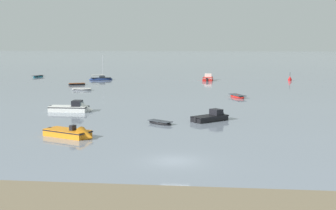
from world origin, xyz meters
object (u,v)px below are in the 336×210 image
object	(u,v)px
rowboat_moored_0	(160,123)
sailboat_moored_0	(101,79)
motorboat_moored_4	(208,79)
motorboat_moored_0	(75,109)
motorboat_moored_3	(74,135)
rowboat_moored_6	(82,90)
channel_buoy	(290,79)
rowboat_moored_3	(38,76)
rowboat_moored_1	(237,96)
rowboat_moored_4	(77,84)
motorboat_moored_2	(215,118)

from	to	relation	value
rowboat_moored_0	sailboat_moored_0	world-z (taller)	sailboat_moored_0
motorboat_moored_4	sailboat_moored_0	xyz separation A→B (m)	(-27.56, -2.78, -0.09)
motorboat_moored_0	motorboat_moored_3	bearing A→B (deg)	-74.00
rowboat_moored_6	channel_buoy	distance (m)	53.93
motorboat_moored_3	rowboat_moored_3	world-z (taller)	motorboat_moored_3
motorboat_moored_0	rowboat_moored_0	size ratio (longest dim) A/B	1.84
rowboat_moored_1	rowboat_moored_4	distance (m)	41.20
rowboat_moored_0	rowboat_moored_6	bearing A→B (deg)	-26.66
sailboat_moored_0	rowboat_moored_3	world-z (taller)	sailboat_moored_0
rowboat_moored_4	channel_buoy	world-z (taller)	channel_buoy
motorboat_moored_0	motorboat_moored_4	distance (m)	58.93
rowboat_moored_1	motorboat_moored_2	bearing A→B (deg)	146.35
rowboat_moored_1	channel_buoy	world-z (taller)	channel_buoy
sailboat_moored_0	motorboat_moored_0	bearing A→B (deg)	-100.10
motorboat_moored_3	channel_buoy	distance (m)	81.34
motorboat_moored_2	sailboat_moored_0	world-z (taller)	sailboat_moored_0
motorboat_moored_3	rowboat_moored_6	world-z (taller)	motorboat_moored_3
rowboat_moored_0	rowboat_moored_1	distance (m)	30.12
motorboat_moored_0	motorboat_moored_4	world-z (taller)	motorboat_moored_4
motorboat_moored_3	rowboat_moored_4	world-z (taller)	motorboat_moored_3
rowboat_moored_0	rowboat_moored_6	distance (m)	42.43
motorboat_moored_3	rowboat_moored_1	size ratio (longest dim) A/B	1.32
rowboat_moored_3	rowboat_moored_4	bearing A→B (deg)	53.36
rowboat_moored_0	rowboat_moored_1	world-z (taller)	rowboat_moored_1
motorboat_moored_2	motorboat_moored_4	size ratio (longest dim) A/B	0.80
motorboat_moored_2	rowboat_moored_1	bearing A→B (deg)	38.13
sailboat_moored_0	rowboat_moored_3	bearing A→B (deg)	138.36
rowboat_moored_0	channel_buoy	world-z (taller)	channel_buoy
motorboat_moored_2	channel_buoy	size ratio (longest dim) A/B	2.36
motorboat_moored_3	channel_buoy	xyz separation A→B (m)	(33.31, 74.21, 0.18)
channel_buoy	rowboat_moored_6	bearing A→B (deg)	-148.47
motorboat_moored_2	channel_buoy	xyz separation A→B (m)	(18.51, 61.75, 0.14)
motorboat_moored_3	rowboat_moored_3	bearing A→B (deg)	138.24
motorboat_moored_4	rowboat_moored_3	size ratio (longest dim) A/B	1.50
rowboat_moored_3	sailboat_moored_0	bearing A→B (deg)	82.53
motorboat_moored_4	rowboat_moored_1	bearing A→B (deg)	-168.11
motorboat_moored_2	channel_buoy	distance (m)	64.47
motorboat_moored_2	rowboat_moored_6	xyz separation A→B (m)	(-27.46, 33.55, -0.15)
sailboat_moored_0	rowboat_moored_6	world-z (taller)	sailboat_moored_0
motorboat_moored_0	motorboat_moored_4	xyz separation A→B (m)	(17.94, 56.13, 0.01)
rowboat_moored_3	rowboat_moored_6	world-z (taller)	rowboat_moored_3
motorboat_moored_0	rowboat_moored_1	xyz separation A→B (m)	(23.98, 19.43, -0.17)
rowboat_moored_3	rowboat_moored_4	world-z (taller)	rowboat_moored_3
motorboat_moored_0	channel_buoy	xyz separation A→B (m)	(38.64, 56.40, 0.09)
motorboat_moored_3	rowboat_moored_1	distance (m)	41.65
rowboat_moored_3	channel_buoy	bearing A→B (deg)	99.90
rowboat_moored_0	rowboat_moored_1	xyz separation A→B (m)	(10.52, 28.22, 0.05)
rowboat_moored_1	channel_buoy	bearing A→B (deg)	-46.45
rowboat_moored_4	rowboat_moored_0	bearing A→B (deg)	-87.60
motorboat_moored_0	rowboat_moored_6	bearing A→B (deg)	103.93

